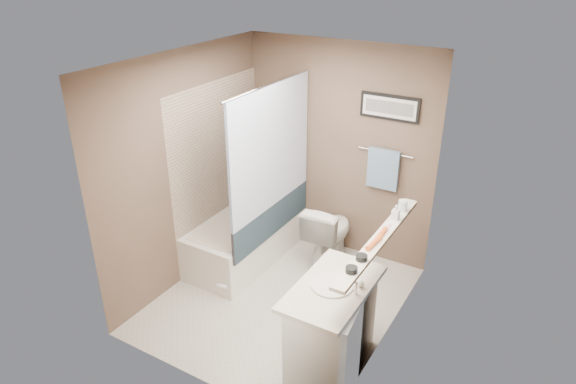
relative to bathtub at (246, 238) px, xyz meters
The scene contains 34 objects.
ground 0.92m from the bathtub, 32.58° to the right, with size 2.50×2.50×0.00m, color beige.
ceiling 2.31m from the bathtub, 32.58° to the right, with size 2.20×2.50×0.04m, color silver.
wall_back 1.42m from the bathtub, 45.03° to the left, with size 2.20×0.04×2.40m, color brown.
wall_front 2.09m from the bathtub, 66.31° to the right, with size 2.20×0.04×2.40m, color brown.
wall_left 1.11m from the bathtub, 124.55° to the right, with size 0.04×2.50×2.40m, color brown.
wall_right 2.12m from the bathtub, 14.67° to the right, with size 0.04×2.50×2.40m, color brown.
tile_surround 0.82m from the bathtub, behind, with size 0.02×1.55×2.00m, color #BEA78F.
curtain_rod 1.83m from the bathtub, ahead, with size 0.02×0.02×1.55m, color silver.
curtain_upper 1.20m from the bathtub, ahead, with size 0.03×1.45×1.28m, color white.
curtain_lower 0.48m from the bathtub, ahead, with size 0.03×1.45×0.36m, color #253845.
mirror 2.38m from the bathtub, 18.88° to the right, with size 0.02×1.60×1.00m, color silver.
shelf 2.07m from the bathtub, 19.42° to the right, with size 0.12×1.60×0.03m, color silver.
towel_bar 1.83m from the bathtub, 29.51° to the left, with size 0.02×0.02×0.60m, color silver.
towel 1.72m from the bathtub, 28.84° to the left, with size 0.34×0.05×0.44m, color #9BC2E2.
art_frame 2.14m from the bathtub, 30.07° to the left, with size 0.62×0.03×0.26m, color black.
art_mat 2.14m from the bathtub, 29.61° to the left, with size 0.56×0.00×0.20m, color white.
art_image 2.14m from the bathtub, 29.51° to the left, with size 0.50×0.00×0.13m, color #595959.
door 2.28m from the bathtub, 52.94° to the right, with size 0.80×0.02×2.00m, color silver.
door_handle 2.07m from the bathtub, 59.84° to the right, with size 0.02×0.02×0.10m, color silver.
bathtub is the anchor object (origin of this frame).
tub_rim 0.25m from the bathtub, 153.43° to the right, with size 0.56×1.36×0.02m, color silver.
toilet 0.94m from the bathtub, 26.11° to the left, with size 0.41×0.71×0.73m, color white.
vanity 1.93m from the bathtub, 33.55° to the right, with size 0.50×0.90×0.80m, color white.
countertop 1.99m from the bathtub, 33.71° to the right, with size 0.54×0.96×0.04m, color beige.
sink_basin 1.99m from the bathtub, 33.88° to the right, with size 0.34×0.34×0.01m, color silver.
faucet_spout 2.17m from the bathtub, 30.80° to the right, with size 0.02×0.02×0.10m, color silver.
faucet_knob 2.12m from the bathtub, 28.36° to the right, with size 0.05×0.05×0.05m, color silver.
candle_bowl_near 2.32m from the bathtub, 33.58° to the right, with size 0.09×0.09×0.04m, color black.
candle_bowl_far 2.23m from the bathtub, 29.26° to the right, with size 0.09×0.09×0.04m, color black.
hair_brush_front 2.13m from the bathtub, 23.00° to the right, with size 0.04×0.04×0.22m, color #DE581F.
hair_brush_back 2.08m from the bathtub, 18.84° to the right, with size 0.04×0.04×0.22m, color #D8541E.
pink_comb 2.04m from the bathtub, 14.43° to the right, with size 0.03×0.16×0.01m, color pink.
glass_jar 2.01m from the bathtub, ahead, with size 0.08×0.08×0.10m, color silver.
soap_bottle 2.03m from the bathtub, ahead, with size 0.06×0.06×0.13m, color #999999.
Camera 1 is at (2.20, -3.60, 3.24)m, focal length 32.00 mm.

